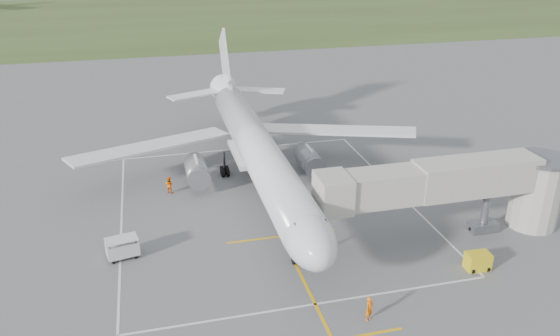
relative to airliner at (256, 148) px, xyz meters
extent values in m
plane|color=#4E4E50|center=(0.00, -0.75, -4.39)|extent=(700.00, 700.00, 0.00)
cube|color=#394920|center=(0.00, 129.25, -4.38)|extent=(700.00, 120.00, 0.02)
cube|color=#EAA20D|center=(0.00, -5.75, -4.38)|extent=(0.25, 60.00, 0.01)
cube|color=#EAA20D|center=(0.00, -10.75, -4.38)|extent=(10.00, 0.25, 0.01)
cube|color=silver|center=(0.00, 11.25, -4.38)|extent=(28.00, 0.20, 0.01)
cube|color=silver|center=(0.00, -20.75, -4.38)|extent=(28.00, 0.20, 0.01)
cube|color=silver|center=(-14.00, -4.75, -4.38)|extent=(0.20, 32.00, 0.01)
cube|color=silver|center=(14.00, -4.75, -4.38)|extent=(0.20, 32.00, 0.01)
cylinder|color=silver|center=(0.00, -0.75, 0.11)|extent=(3.80, 36.00, 3.80)
ellipsoid|color=silver|center=(0.00, -18.75, 0.11)|extent=(3.80, 7.22, 3.80)
cube|color=black|center=(0.00, -19.65, 1.16)|extent=(2.40, 1.60, 0.99)
cone|color=silver|center=(0.00, 19.75, 0.51)|extent=(3.80, 6.00, 3.80)
cube|color=silver|center=(10.50, 5.25, -0.74)|extent=(17.93, 11.24, 1.23)
cube|color=silver|center=(-10.50, 5.25, -0.74)|extent=(17.93, 11.24, 1.23)
cube|color=silver|center=(0.00, 2.25, -1.44)|extent=(4.20, 8.00, 0.50)
cube|color=silver|center=(0.00, 20.45, 4.81)|extent=(0.30, 7.89, 8.65)
cube|color=silver|center=(0.00, 18.25, 1.81)|extent=(0.35, 5.00, 1.20)
cube|color=silver|center=(4.20, 19.45, 0.71)|extent=(7.85, 5.03, 0.20)
cube|color=silver|center=(-4.20, 19.45, 0.71)|extent=(7.85, 5.03, 0.20)
cylinder|color=slate|center=(6.20, 1.75, -2.49)|extent=(2.30, 4.20, 2.30)
cube|color=silver|center=(6.20, 1.45, -1.69)|extent=(0.25, 2.40, 1.20)
cylinder|color=slate|center=(-6.20, 1.75, -2.49)|extent=(2.30, 4.20, 2.30)
cube|color=silver|center=(-6.20, 1.45, -1.69)|extent=(0.25, 2.40, 1.20)
cylinder|color=black|center=(0.00, -15.25, -3.09)|extent=(0.18, 0.18, 2.60)
cylinder|color=black|center=(-0.11, -15.25, -3.99)|extent=(0.28, 0.80, 0.80)
cylinder|color=black|center=(0.11, -15.25, -3.99)|extent=(0.28, 0.80, 0.80)
cylinder|color=black|center=(2.90, 3.75, -2.99)|extent=(0.22, 0.22, 2.80)
cylinder|color=black|center=(2.62, 3.40, -3.91)|extent=(0.32, 0.96, 0.96)
cylinder|color=black|center=(3.18, 3.40, -3.91)|extent=(0.32, 0.96, 0.96)
cylinder|color=black|center=(2.62, 4.10, -3.91)|extent=(0.32, 0.96, 0.96)
cylinder|color=black|center=(3.18, 4.10, -3.91)|extent=(0.32, 0.96, 0.96)
cylinder|color=black|center=(-2.90, 3.75, -2.99)|extent=(0.22, 0.22, 2.80)
cylinder|color=black|center=(-3.18, 3.40, -3.91)|extent=(0.32, 0.96, 0.96)
cylinder|color=black|center=(-2.62, 3.40, -3.91)|extent=(0.32, 0.96, 0.96)
cylinder|color=black|center=(-3.18, 4.10, -3.91)|extent=(0.32, 0.96, 0.96)
cylinder|color=black|center=(-2.62, 4.10, -3.91)|extent=(0.32, 0.96, 0.96)
cube|color=#A09C90|center=(7.74, -14.25, 1.21)|extent=(11.09, 2.90, 2.80)
cube|color=#A09C90|center=(16.46, -14.25, 1.31)|extent=(11.09, 3.10, 3.00)
cube|color=#A09C90|center=(3.40, -14.25, 1.21)|extent=(2.60, 3.40, 3.00)
cylinder|color=slate|center=(18.00, -14.25, -2.29)|extent=(0.70, 0.70, 4.20)
cube|color=slate|center=(18.00, -14.25, -3.94)|extent=(2.60, 1.40, 0.90)
cylinder|color=#A09C90|center=(23.00, -14.25, -1.19)|extent=(4.40, 4.40, 6.40)
cylinder|color=slate|center=(23.00, -14.25, 2.21)|extent=(5.00, 5.00, 0.30)
cylinder|color=black|center=(17.00, -14.25, -4.04)|extent=(0.70, 0.30, 0.70)
cylinder|color=black|center=(19.00, -14.25, -4.04)|extent=(0.70, 0.30, 0.70)
cube|color=gold|center=(14.08, -19.53, -3.67)|extent=(1.97, 1.34, 1.44)
cylinder|color=black|center=(13.38, -20.03, -4.18)|extent=(0.21, 0.43, 0.42)
cylinder|color=black|center=(14.72, -20.09, -4.18)|extent=(0.21, 0.43, 0.42)
cube|color=silver|center=(-13.72, -10.87, -3.51)|extent=(2.85, 2.03, 1.14)
cube|color=silver|center=(-13.72, -10.87, -2.63)|extent=(2.85, 2.03, 0.08)
cylinder|color=black|center=(-14.62, -11.68, -3.30)|extent=(0.08, 0.08, 1.35)
cylinder|color=black|center=(-12.59, -11.28, -3.30)|extent=(0.08, 0.08, 1.35)
cylinder|color=black|center=(-14.86, -10.46, -3.30)|extent=(0.08, 0.08, 1.35)
cylinder|color=black|center=(-12.83, -10.06, -3.30)|extent=(0.08, 0.08, 1.35)
cylinder|color=black|center=(-14.53, -11.61, -4.19)|extent=(0.26, 0.44, 0.41)
cylinder|color=black|center=(-12.70, -11.25, -4.19)|extent=(0.26, 0.44, 0.41)
cylinder|color=black|center=(-14.75, -10.49, -4.19)|extent=(0.26, 0.44, 0.41)
cylinder|color=black|center=(-12.92, -10.13, -4.19)|extent=(0.26, 0.44, 0.41)
imported|color=orange|center=(3.14, -23.30, -3.46)|extent=(0.81, 0.73, 1.86)
imported|color=#FF6808|center=(-9.18, 0.73, -3.50)|extent=(1.10, 1.06, 1.79)
camera|label=1|loc=(-10.44, -51.81, 20.76)|focal=35.00mm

